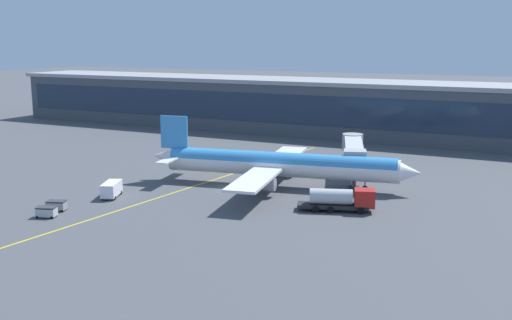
{
  "coord_description": "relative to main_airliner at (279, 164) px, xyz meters",
  "views": [
    {
      "loc": [
        46.04,
        -83.5,
        23.78
      ],
      "look_at": [
        3.48,
        2.99,
        4.5
      ],
      "focal_mm": 42.1,
      "sensor_mm": 36.0,
      "label": 1
    }
  ],
  "objects": [
    {
      "name": "main_airliner",
      "position": [
        0.0,
        0.0,
        0.0
      ],
      "size": [
        45.46,
        36.48,
        11.11
      ],
      "color": "white",
      "rests_on": "ground_plane"
    },
    {
      "name": "crew_van",
      "position": [
        -20.35,
        -17.66,
        -2.41
      ],
      "size": [
        3.88,
        5.42,
        2.3
      ],
      "color": "white",
      "rests_on": "ground_plane"
    },
    {
      "name": "jet_bridge",
      "position": [
        8.87,
        12.58,
        1.01
      ],
      "size": [
        9.46,
        19.93,
        6.43
      ],
      "color": "#B2B7BC",
      "rests_on": "ground_plane"
    },
    {
      "name": "apron_lead_in_line",
      "position": [
        -12.19,
        -2.94,
        -3.72
      ],
      "size": [
        9.39,
        79.52,
        0.01
      ],
      "primitive_type": "cube",
      "rotation": [
        0.0,
        0.0,
        -0.11
      ],
      "color": "yellow",
      "rests_on": "ground_plane"
    },
    {
      "name": "baggage_cart_1",
      "position": [
        -22.3,
        -27.29,
        -2.94
      ],
      "size": [
        3.02,
        2.37,
        1.48
      ],
      "color": "gray",
      "rests_on": "ground_plane"
    },
    {
      "name": "ground_plane",
      "position": [
        -6.67,
        -4.94,
        -3.73
      ],
      "size": [
        700.0,
        700.0,
        0.0
      ],
      "primitive_type": "plane",
      "color": "#47494F"
    },
    {
      "name": "fuel_tanker",
      "position": [
        14.03,
        -9.65,
        -1.98
      ],
      "size": [
        11.02,
        5.96,
        3.25
      ],
      "color": "#232326",
      "rests_on": "ground_plane"
    },
    {
      "name": "terminal_building",
      "position": [
        -23.46,
        57.12,
        3.23
      ],
      "size": [
        166.01,
        19.85,
        13.87
      ],
      "color": "#424751",
      "rests_on": "ground_plane"
    },
    {
      "name": "baggage_cart_0",
      "position": [
        -21.19,
        -30.29,
        -2.94
      ],
      "size": [
        3.02,
        2.37,
        1.48
      ],
      "color": "#B2B7BC",
      "rests_on": "ground_plane"
    }
  ]
}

